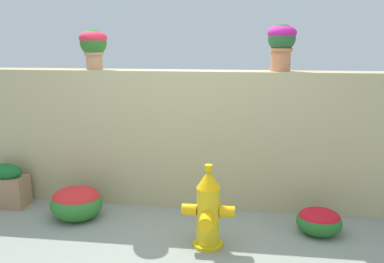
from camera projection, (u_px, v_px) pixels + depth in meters
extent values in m
plane|color=gray|center=(167.00, 251.00, 3.59)|extent=(24.00, 24.00, 0.00)
cube|color=tan|center=(185.00, 139.00, 4.48)|extent=(6.51, 0.31, 1.51)
cylinder|color=#AD7E57|center=(94.00, 61.00, 4.41)|extent=(0.18, 0.18, 0.19)
cylinder|color=#AD7E57|center=(94.00, 54.00, 4.39)|extent=(0.21, 0.21, 0.03)
sphere|color=#2A6424|center=(93.00, 43.00, 4.37)|extent=(0.29, 0.29, 0.29)
ellipsoid|color=#D92941|center=(93.00, 38.00, 4.36)|extent=(0.30, 0.30, 0.16)
cylinder|color=#BC724B|center=(281.00, 60.00, 4.17)|extent=(0.20, 0.20, 0.23)
cylinder|color=#BC724B|center=(281.00, 50.00, 4.15)|extent=(0.24, 0.24, 0.03)
sphere|color=#27552D|center=(282.00, 38.00, 4.12)|extent=(0.28, 0.28, 0.28)
ellipsoid|color=#B31B83|center=(282.00, 33.00, 4.11)|extent=(0.30, 0.30, 0.16)
cylinder|color=gold|center=(208.00, 244.00, 3.68)|extent=(0.27, 0.27, 0.03)
cylinder|color=gold|center=(208.00, 217.00, 3.62)|extent=(0.20, 0.20, 0.55)
cone|color=#EBAE0C|center=(208.00, 179.00, 3.54)|extent=(0.21, 0.21, 0.16)
cylinder|color=#EBAE0C|center=(209.00, 168.00, 3.52)|extent=(0.07, 0.07, 0.05)
cylinder|color=#EBAE0C|center=(189.00, 209.00, 3.63)|extent=(0.13, 0.10, 0.10)
cylinder|color=#EBAE0C|center=(227.00, 211.00, 3.58)|extent=(0.13, 0.10, 0.10)
cylinder|color=#EBAE0C|center=(206.00, 222.00, 3.44)|extent=(0.12, 0.15, 0.12)
ellipsoid|color=#266A27|center=(319.00, 222.00, 3.88)|extent=(0.43, 0.39, 0.26)
ellipsoid|color=red|center=(319.00, 217.00, 3.87)|extent=(0.39, 0.34, 0.14)
ellipsoid|color=#2F762D|center=(76.00, 204.00, 4.20)|extent=(0.54, 0.49, 0.35)
ellipsoid|color=red|center=(76.00, 197.00, 4.19)|extent=(0.49, 0.43, 0.19)
cube|color=#9F7754|center=(7.00, 191.00, 4.52)|extent=(0.45, 0.26, 0.34)
ellipsoid|color=#196229|center=(5.00, 172.00, 4.47)|extent=(0.38, 0.22, 0.18)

